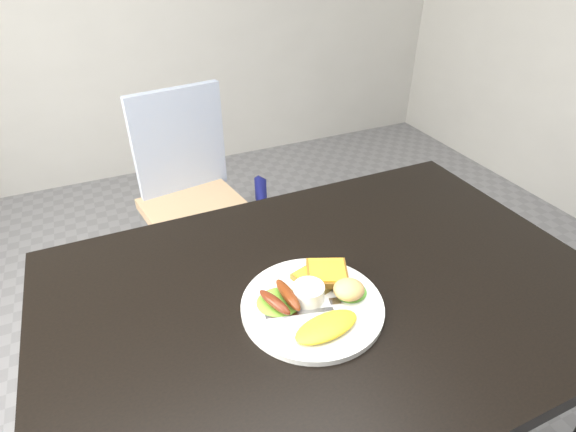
# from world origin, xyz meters

# --- Properties ---
(dining_table) EXTENTS (1.20, 0.80, 0.04)m
(dining_table) POSITION_xyz_m (0.00, 0.00, 0.73)
(dining_table) COLOR black
(dining_table) RESTS_ON ground
(dining_chair) EXTENTS (0.43, 0.43, 0.04)m
(dining_chair) POSITION_xyz_m (-0.10, 0.89, 0.45)
(dining_chair) COLOR tan
(dining_chair) RESTS_ON ground
(person) EXTENTS (0.56, 0.41, 1.43)m
(person) POSITION_xyz_m (0.12, 0.72, 0.71)
(person) COLOR navy
(person) RESTS_ON ground
(plate) EXTENTS (0.29, 0.29, 0.01)m
(plate) POSITION_xyz_m (-0.06, -0.04, 0.76)
(plate) COLOR white
(plate) RESTS_ON dining_table
(lettuce_left) EXTENTS (0.10, 0.10, 0.01)m
(lettuce_left) POSITION_xyz_m (-0.12, -0.01, 0.77)
(lettuce_left) COLOR #418323
(lettuce_left) RESTS_ON plate
(lettuce_right) EXTENTS (0.08, 0.07, 0.01)m
(lettuce_right) POSITION_xyz_m (0.02, -0.05, 0.77)
(lettuce_right) COLOR #50A331
(lettuce_right) RESTS_ON plate
(omelette) EXTENTS (0.14, 0.08, 0.02)m
(omelette) POSITION_xyz_m (-0.07, -0.11, 0.77)
(omelette) COLOR gold
(omelette) RESTS_ON plate
(sausage_a) EXTENTS (0.05, 0.09, 0.02)m
(sausage_a) POSITION_xyz_m (-0.14, -0.02, 0.78)
(sausage_a) COLOR #631F10
(sausage_a) RESTS_ON lettuce_left
(sausage_b) EXTENTS (0.03, 0.10, 0.02)m
(sausage_b) POSITION_xyz_m (-0.10, -0.02, 0.78)
(sausage_b) COLOR maroon
(sausage_b) RESTS_ON lettuce_left
(ramekin) EXTENTS (0.07, 0.07, 0.04)m
(ramekin) POSITION_xyz_m (-0.06, -0.03, 0.78)
(ramekin) COLOR white
(ramekin) RESTS_ON plate
(toast_a) EXTENTS (0.11, 0.11, 0.01)m
(toast_a) POSITION_xyz_m (-0.02, 0.02, 0.77)
(toast_a) COLOR olive
(toast_a) RESTS_ON plate
(toast_b) EXTENTS (0.11, 0.11, 0.01)m
(toast_b) POSITION_xyz_m (-0.00, 0.01, 0.78)
(toast_b) COLOR brown
(toast_b) RESTS_ON toast_a
(potato_salad) EXTENTS (0.08, 0.07, 0.03)m
(potato_salad) POSITION_xyz_m (0.01, -0.05, 0.79)
(potato_salad) COLOR beige
(potato_salad) RESTS_ON lettuce_right
(fork) EXTENTS (0.13, 0.05, 0.00)m
(fork) POSITION_xyz_m (-0.10, -0.05, 0.76)
(fork) COLOR #ADAFB7
(fork) RESTS_ON plate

